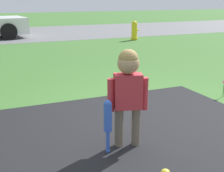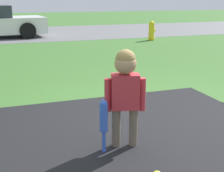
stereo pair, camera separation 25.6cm
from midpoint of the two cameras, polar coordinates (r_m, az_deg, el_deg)
The scene contains 5 objects.
ground_plane at distance 4.14m, azimuth 9.03°, elevation -5.57°, with size 60.00×60.00×0.00m, color #3D6B2D.
street_strip at distance 14.15m, azimuth -11.68°, elevation 9.50°, with size 40.00×6.00×0.01m.
child at distance 3.10m, azimuth 4.80°, elevation 0.14°, with size 0.40×0.22×1.02m.
baseball_bat at distance 3.05m, azimuth 0.88°, elevation -6.11°, with size 0.08×0.08×0.56m.
fire_hydrant at distance 11.50m, azimuth 7.88°, elevation 9.95°, with size 0.29×0.26×0.69m.
Camera 2 is at (-1.74, -3.43, 1.50)m, focal length 50.00 mm.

